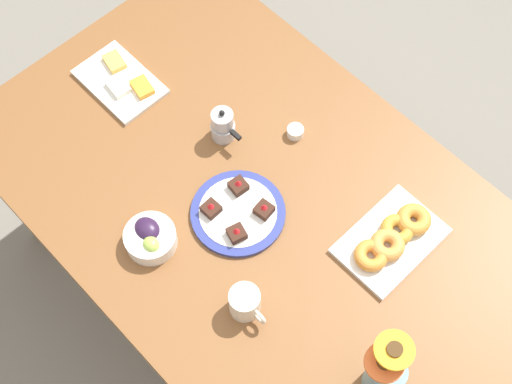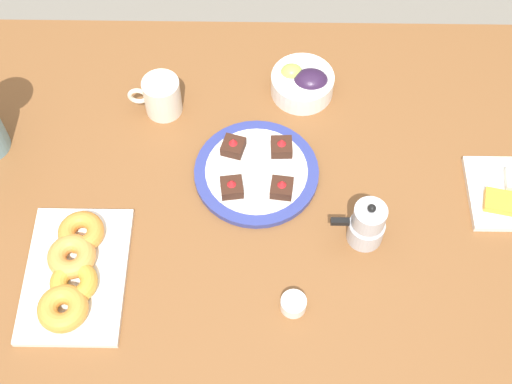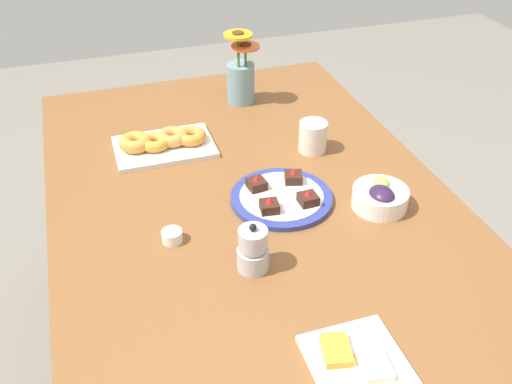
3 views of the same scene
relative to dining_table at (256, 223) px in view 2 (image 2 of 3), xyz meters
name	(u,v)px [view 2 (image 2 of 3)]	position (x,y,z in m)	size (l,w,h in m)	color
ground_plane	(256,332)	(0.00, 0.00, -0.65)	(6.00, 6.00, 0.00)	slate
dining_table	(256,223)	(0.00, 0.00, 0.00)	(1.60, 1.00, 0.74)	brown
coffee_mug	(161,96)	(0.21, -0.24, 0.13)	(0.11, 0.08, 0.09)	silver
grape_bowl	(303,83)	(-0.10, -0.29, 0.12)	(0.14, 0.14, 0.07)	white
croissant_platter	(74,272)	(0.34, 0.17, 0.11)	(0.19, 0.28, 0.05)	white
jam_cup_honey	(293,304)	(-0.07, 0.22, 0.10)	(0.05, 0.05, 0.03)	white
dessert_plate	(257,172)	(0.00, -0.07, 0.10)	(0.26, 0.26, 0.05)	navy
moka_pot	(367,225)	(-0.21, 0.08, 0.13)	(0.11, 0.07, 0.12)	#B7B7BC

